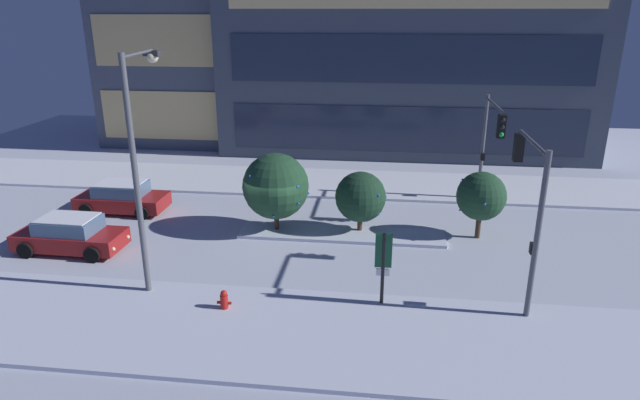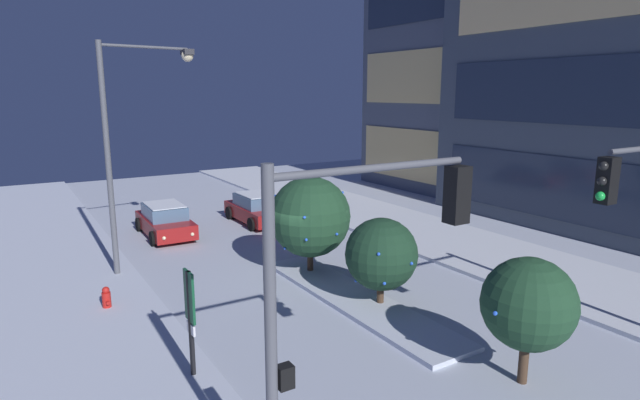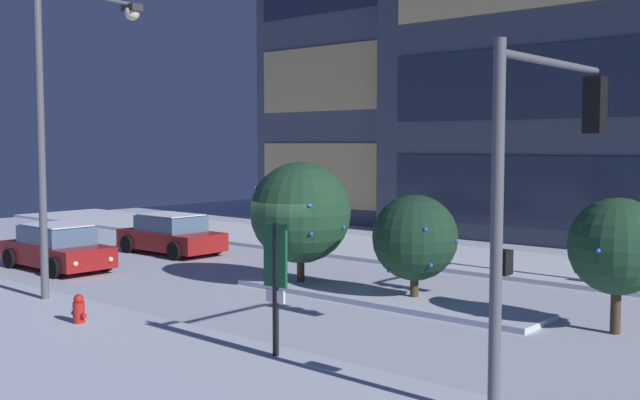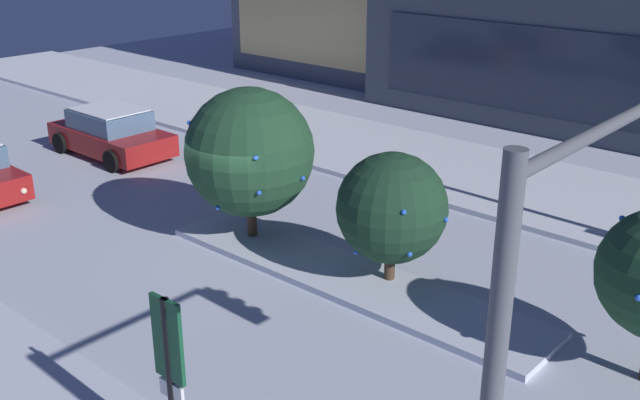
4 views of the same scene
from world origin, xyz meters
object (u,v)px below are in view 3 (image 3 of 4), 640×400
car_far (171,235)px  fire_hydrant (79,312)px  decorated_tree_median (415,238)px  traffic_light_corner_near_right (544,161)px  car_near (57,248)px  decorated_tree_left_of_median (617,246)px  parking_info_sign (275,276)px  decorated_tree_right_of_median (301,213)px  street_lamp_arched (70,97)px

car_far → fire_hydrant: (7.68, -8.60, -0.33)m
fire_hydrant → decorated_tree_median: decorated_tree_median is taller
traffic_light_corner_near_right → car_near: bearing=84.7°
decorated_tree_median → decorated_tree_left_of_median: bearing=0.9°
parking_info_sign → decorated_tree_right_of_median: decorated_tree_right_of_median is taller
fire_hydrant → decorated_tree_left_of_median: size_ratio=0.26×
car_far → decorated_tree_right_of_median: (8.05, -1.63, 1.44)m
fire_hydrant → car_near: bearing=152.9°
street_lamp_arched → fire_hydrant: 6.12m
car_near → decorated_tree_left_of_median: decorated_tree_left_of_median is taller
car_near → car_far: size_ratio=1.02×
car_far → fire_hydrant: 11.53m
car_near → traffic_light_corner_near_right: traffic_light_corner_near_right is taller
car_far → parking_info_sign: (12.81, -7.61, 0.95)m
decorated_tree_median → parking_info_sign: bearing=-80.4°
fire_hydrant → decorated_tree_median: 8.45m
car_near → car_far: (-0.04, 4.69, 0.00)m
fire_hydrant → parking_info_sign: parking_info_sign is taller
car_far → decorated_tree_median: decorated_tree_median is taller
parking_info_sign → traffic_light_corner_near_right: bearing=-75.7°
car_near → decorated_tree_median: (11.70, 3.39, 0.98)m
fire_hydrant → parking_info_sign: (5.14, 0.99, 1.28)m
street_lamp_arched → decorated_tree_right_of_median: (3.48, 5.19, -3.19)m
traffic_light_corner_near_right → decorated_tree_median: size_ratio=1.99×
car_far → traffic_light_corner_near_right: (17.45, -6.31, 3.13)m
street_lamp_arched → decorated_tree_median: bearing=-59.4°
fire_hydrant → street_lamp_arched: bearing=150.3°
traffic_light_corner_near_right → decorated_tree_median: bearing=48.8°
traffic_light_corner_near_right → decorated_tree_right_of_median: traffic_light_corner_near_right is taller
car_far → traffic_light_corner_near_right: size_ratio=0.78×
parking_info_sign → street_lamp_arched: bearing=83.2°
car_near → car_far: 4.69m
decorated_tree_median → street_lamp_arched: bearing=-142.4°
car_near → street_lamp_arched: street_lamp_arched is taller
car_far → decorated_tree_left_of_median: (16.89, -1.22, 1.20)m
fire_hydrant → parking_info_sign: bearing=10.9°
parking_info_sign → fire_hydrant: bearing=99.6°
car_near → car_far: bearing=91.7°
parking_info_sign → decorated_tree_right_of_median: bearing=37.3°
traffic_light_corner_near_right → street_lamp_arched: bearing=92.3°
fire_hydrant → decorated_tree_right_of_median: size_ratio=0.22×
car_near → decorated_tree_right_of_median: bearing=22.1°
car_far → decorated_tree_median: bearing=173.7°
car_near → fire_hydrant: bearing=-25.8°
car_near → parking_info_sign: parking_info_sign is taller
parking_info_sign → decorated_tree_left_of_median: 7.58m
decorated_tree_median → fire_hydrant: bearing=-119.2°
traffic_light_corner_near_right → street_lamp_arched: street_lamp_arched is taller
car_near → street_lamp_arched: bearing=-24.0°
car_near → fire_hydrant: size_ratio=5.68×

